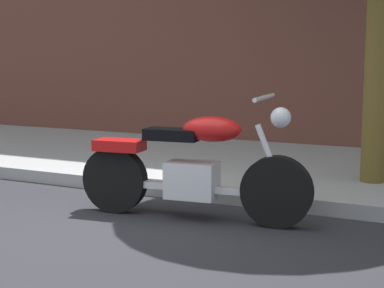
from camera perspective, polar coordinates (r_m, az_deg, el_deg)
The scene contains 3 objects.
ground_plane at distance 4.92m, azimuth -8.54°, elevation -8.30°, with size 60.00×60.00×0.00m, color #28282D.
sidewalk at distance 7.42m, azimuth 4.18°, elevation -2.03°, with size 20.36×3.39×0.14m, color #969696.
motorcycle at distance 5.08m, azimuth 0.00°, elevation -2.48°, with size 2.10×0.70×1.10m.
Camera 1 is at (2.68, -3.88, 1.40)m, focal length 54.53 mm.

